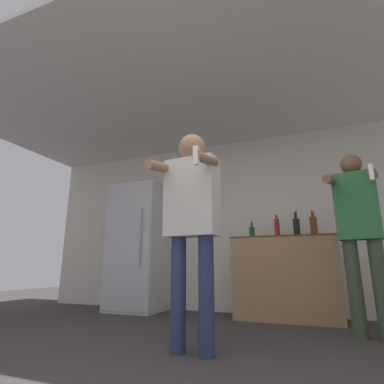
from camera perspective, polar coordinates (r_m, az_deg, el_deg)
The scene contains 10 objects.
wall_back at distance 4.52m, azimuth 11.02°, elevation -5.57°, with size 7.00×0.06×2.55m.
ceiling_slab at distance 3.64m, azimuth 5.47°, elevation 18.32°, with size 7.00×3.33×0.05m.
refrigerator at distance 4.72m, azimuth -10.03°, elevation -10.18°, with size 0.78×0.74×1.86m.
counter at distance 4.08m, azimuth 17.39°, elevation -15.24°, with size 1.27×0.65×1.00m.
bottle_tall_gin at distance 4.08m, azimuth 19.29°, elevation -6.23°, with size 0.08×0.08×0.34m.
bottle_green_wine at distance 4.07m, azimuth 22.16°, elevation -5.89°, with size 0.09×0.09×0.34m.
bottle_clear_vodka at distance 4.09m, azimuth 15.89°, elevation -6.51°, with size 0.07×0.07×0.31m.
bottle_red_label at distance 4.13m, azimuth 11.36°, elevation -7.43°, with size 0.07×0.07×0.24m.
person_woman_foreground at distance 2.43m, azimuth -0.08°, elevation -3.86°, with size 0.52×0.50×1.74m.
person_man_side at distance 3.31m, azimuth 29.23°, elevation -5.54°, with size 0.52×0.59×1.74m.
Camera 1 is at (0.83, -1.56, 0.63)m, focal length 28.00 mm.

